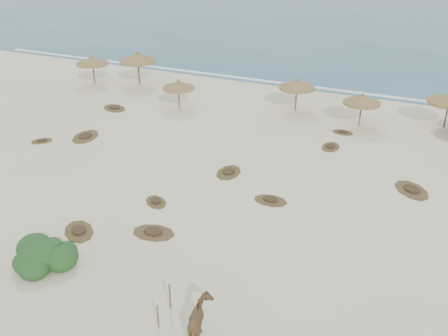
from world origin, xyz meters
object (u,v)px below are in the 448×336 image
Objects in this scene: palapa_0 at (92,61)px; palapa_1 at (138,58)px; horse at (200,323)px; bush at (43,256)px.

palapa_0 is 0.92× the size of palapa_1.
horse reaches higher than bush.
palapa_1 is 1.27× the size of bush.
palapa_1 is at bearing 22.21° from palapa_0.
palapa_0 is 28.40m from bush.
palapa_0 is 1.17× the size of bush.
horse is at bearing -46.29° from palapa_0.
horse is (23.92, -25.02, -1.37)m from palapa_0.
horse is 8.70m from bush.
palapa_1 is 2.11× the size of horse.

